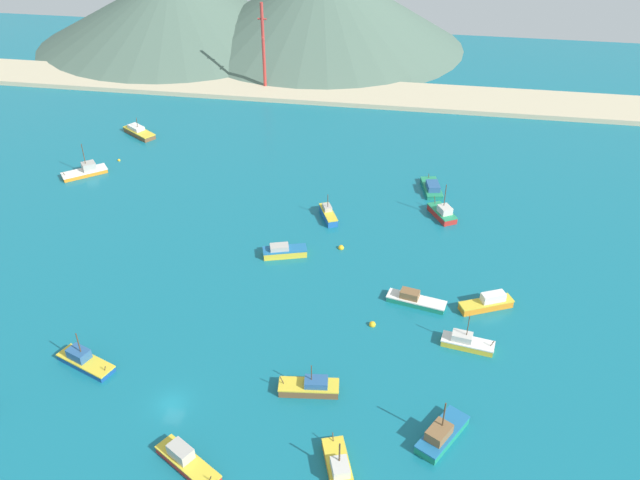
{
  "coord_description": "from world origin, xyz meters",
  "views": [
    {
      "loc": [
        28.59,
        -54.6,
        65.08
      ],
      "look_at": [
        13.45,
        36.96,
        2.63
      ],
      "focal_mm": 36.7,
      "sensor_mm": 36.0,
      "label": 1
    }
  ],
  "objects_px": {
    "buoy_0": "(372,324)",
    "buoy_1": "(341,248)",
    "fishing_boat_12": "(84,360)",
    "fishing_boat_4": "(442,434)",
    "fishing_boat_3": "(284,251)",
    "fishing_boat_0": "(415,300)",
    "fishing_boat_8": "(443,213)",
    "fishing_boat_9": "(488,303)",
    "radio_tower": "(263,47)",
    "fishing_boat_2": "(339,467)",
    "buoy_2": "(119,160)",
    "fishing_boat_5": "(432,187)",
    "fishing_boat_1": "(466,342)",
    "fishing_boat_14": "(139,132)",
    "fishing_boat_11": "(328,214)",
    "fishing_boat_10": "(310,387)",
    "fishing_boat_7": "(186,460)",
    "fishing_boat_13": "(86,171)"
  },
  "relations": [
    {
      "from": "fishing_boat_0",
      "to": "fishing_boat_14",
      "type": "relative_size",
      "value": 1.02
    },
    {
      "from": "fishing_boat_11",
      "to": "fishing_boat_2",
      "type": "bearing_deg",
      "value": -79.94
    },
    {
      "from": "fishing_boat_4",
      "to": "fishing_boat_10",
      "type": "xyz_separation_m",
      "value": [
        -17.21,
        5.11,
        -0.14
      ]
    },
    {
      "from": "fishing_boat_0",
      "to": "fishing_boat_3",
      "type": "relative_size",
      "value": 1.2
    },
    {
      "from": "fishing_boat_2",
      "to": "fishing_boat_7",
      "type": "xyz_separation_m",
      "value": [
        -17.81,
        -2.05,
        0.03
      ]
    },
    {
      "from": "fishing_boat_8",
      "to": "fishing_boat_11",
      "type": "distance_m",
      "value": 21.48
    },
    {
      "from": "fishing_boat_8",
      "to": "fishing_boat_11",
      "type": "bearing_deg",
      "value": -169.54
    },
    {
      "from": "fishing_boat_2",
      "to": "buoy_2",
      "type": "relative_size",
      "value": 13.38
    },
    {
      "from": "fishing_boat_8",
      "to": "fishing_boat_13",
      "type": "relative_size",
      "value": 0.81
    },
    {
      "from": "buoy_0",
      "to": "buoy_2",
      "type": "distance_m",
      "value": 74.55
    },
    {
      "from": "buoy_2",
      "to": "radio_tower",
      "type": "bearing_deg",
      "value": 64.75
    },
    {
      "from": "fishing_boat_3",
      "to": "fishing_boat_8",
      "type": "xyz_separation_m",
      "value": [
        26.75,
        17.11,
        0.09
      ]
    },
    {
      "from": "fishing_boat_13",
      "to": "buoy_0",
      "type": "relative_size",
      "value": 8.93
    },
    {
      "from": "fishing_boat_14",
      "to": "buoy_0",
      "type": "distance_m",
      "value": 83.81
    },
    {
      "from": "fishing_boat_4",
      "to": "radio_tower",
      "type": "xyz_separation_m",
      "value": [
        -48.28,
        110.35,
        10.78
      ]
    },
    {
      "from": "fishing_boat_12",
      "to": "buoy_1",
      "type": "height_order",
      "value": "fishing_boat_12"
    },
    {
      "from": "fishing_boat_2",
      "to": "buoy_2",
      "type": "height_order",
      "value": "fishing_boat_2"
    },
    {
      "from": "fishing_boat_1",
      "to": "fishing_boat_2",
      "type": "xyz_separation_m",
      "value": [
        -15.09,
        -23.89,
        0.02
      ]
    },
    {
      "from": "fishing_boat_4",
      "to": "fishing_boat_14",
      "type": "height_order",
      "value": "fishing_boat_4"
    },
    {
      "from": "fishing_boat_5",
      "to": "radio_tower",
      "type": "relative_size",
      "value": 0.38
    },
    {
      "from": "fishing_boat_3",
      "to": "fishing_boat_0",
      "type": "bearing_deg",
      "value": -22.47
    },
    {
      "from": "fishing_boat_0",
      "to": "buoy_0",
      "type": "bearing_deg",
      "value": -134.2
    },
    {
      "from": "fishing_boat_14",
      "to": "fishing_boat_9",
      "type": "bearing_deg",
      "value": -33.3
    },
    {
      "from": "fishing_boat_8",
      "to": "fishing_boat_9",
      "type": "xyz_separation_m",
      "value": [
        7.1,
        -25.73,
        0.02
      ]
    },
    {
      "from": "radio_tower",
      "to": "fishing_boat_14",
      "type": "bearing_deg",
      "value": -124.53
    },
    {
      "from": "fishing_boat_12",
      "to": "fishing_boat_4",
      "type": "bearing_deg",
      "value": -5.65
    },
    {
      "from": "fishing_boat_9",
      "to": "fishing_boat_12",
      "type": "distance_m",
      "value": 59.75
    },
    {
      "from": "buoy_2",
      "to": "fishing_boat_7",
      "type": "bearing_deg",
      "value": -60.94
    },
    {
      "from": "fishing_boat_4",
      "to": "fishing_boat_11",
      "type": "relative_size",
      "value": 1.25
    },
    {
      "from": "fishing_boat_3",
      "to": "fishing_boat_12",
      "type": "xyz_separation_m",
      "value": [
        -21.82,
        -30.29,
        -0.04
      ]
    },
    {
      "from": "fishing_boat_1",
      "to": "buoy_2",
      "type": "height_order",
      "value": "fishing_boat_1"
    },
    {
      "from": "fishing_boat_8",
      "to": "buoy_1",
      "type": "distance_m",
      "value": 21.99
    },
    {
      "from": "fishing_boat_8",
      "to": "buoy_0",
      "type": "bearing_deg",
      "value": -106.98
    },
    {
      "from": "fishing_boat_11",
      "to": "fishing_boat_10",
      "type": "bearing_deg",
      "value": -84.35
    },
    {
      "from": "fishing_boat_1",
      "to": "fishing_boat_2",
      "type": "height_order",
      "value": "fishing_boat_1"
    },
    {
      "from": "fishing_boat_1",
      "to": "buoy_1",
      "type": "distance_m",
      "value": 30.14
    },
    {
      "from": "buoy_0",
      "to": "fishing_boat_5",
      "type": "bearing_deg",
      "value": 79.56
    },
    {
      "from": "fishing_boat_9",
      "to": "fishing_boat_11",
      "type": "height_order",
      "value": "fishing_boat_11"
    },
    {
      "from": "fishing_boat_8",
      "to": "fishing_boat_14",
      "type": "bearing_deg",
      "value": 160.29
    },
    {
      "from": "fishing_boat_9",
      "to": "buoy_1",
      "type": "xyz_separation_m",
      "value": [
        -24.45,
        12.25,
        -0.81
      ]
    },
    {
      "from": "fishing_boat_9",
      "to": "buoy_1",
      "type": "distance_m",
      "value": 27.36
    },
    {
      "from": "fishing_boat_8",
      "to": "buoy_0",
      "type": "xyz_separation_m",
      "value": [
        -9.99,
        -32.7,
        -0.79
      ]
    },
    {
      "from": "fishing_boat_2",
      "to": "buoy_0",
      "type": "distance_m",
      "value": 26.24
    },
    {
      "from": "fishing_boat_12",
      "to": "radio_tower",
      "type": "bearing_deg",
      "value": 89.64
    },
    {
      "from": "fishing_boat_1",
      "to": "fishing_boat_9",
      "type": "relative_size",
      "value": 0.9
    },
    {
      "from": "fishing_boat_14",
      "to": "fishing_boat_2",
      "type": "bearing_deg",
      "value": -54.9
    },
    {
      "from": "buoy_0",
      "to": "buoy_1",
      "type": "distance_m",
      "value": 20.59
    },
    {
      "from": "fishing_boat_1",
      "to": "fishing_boat_5",
      "type": "height_order",
      "value": "fishing_boat_1"
    },
    {
      "from": "fishing_boat_3",
      "to": "fishing_boat_8",
      "type": "distance_m",
      "value": 31.76
    },
    {
      "from": "fishing_boat_9",
      "to": "fishing_boat_1",
      "type": "bearing_deg",
      "value": -110.01
    }
  ]
}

